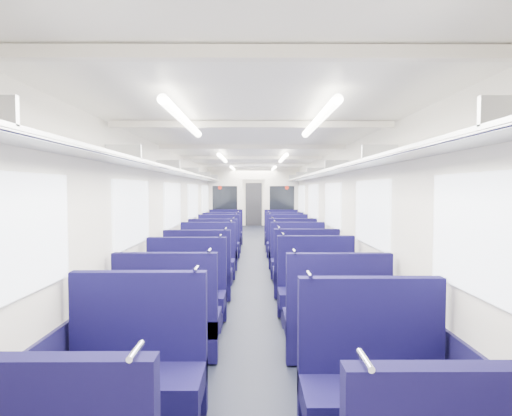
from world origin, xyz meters
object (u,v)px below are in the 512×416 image
object	(u,v)px
seat_10	(207,264)
seat_17	(284,239)
seat_11	(298,263)
seat_15	(287,245)
seat_2	(134,379)
seat_5	(335,325)
seat_8	(199,277)
seat_16	(222,240)
seat_7	(317,295)
seat_14	(219,246)
seat_19	(281,235)
seat_3	(375,393)
seat_18	(226,235)
seat_4	(169,324)
seat_13	(292,253)
seat_9	(305,275)
end_door	(254,204)
bulkhead	(253,204)
seat_12	(214,254)

from	to	relation	value
seat_10	seat_17	distance (m)	3.89
seat_11	seat_15	world-z (taller)	same
seat_2	seat_5	bearing A→B (deg)	34.04
seat_8	seat_16	world-z (taller)	same
seat_7	seat_16	world-z (taller)	same
seat_8	seat_10	xyz separation A→B (m)	(0.00, 1.15, 0.00)
seat_14	seat_19	size ratio (longest dim) A/B	1.00
seat_3	seat_11	size ratio (longest dim) A/B	1.00
seat_8	seat_16	size ratio (longest dim) A/B	1.00
seat_7	seat_11	size ratio (longest dim) A/B	1.00
seat_3	seat_18	distance (m)	9.54
seat_11	seat_14	bearing A→B (deg)	125.91
seat_7	seat_8	bearing A→B (deg)	148.02
seat_16	seat_18	bearing A→B (deg)	90.00
seat_18	seat_2	bearing A→B (deg)	-90.00
seat_4	seat_7	xyz separation A→B (m)	(1.66, 1.12, 0.00)
seat_10	seat_14	size ratio (longest dim) A/B	1.00
seat_13	seat_18	size ratio (longest dim) A/B	1.00
seat_14	seat_16	bearing A→B (deg)	90.00
seat_14	seat_18	bearing A→B (deg)	90.00
seat_10	seat_11	distance (m)	1.66
seat_9	seat_14	distance (m)	3.71
seat_3	seat_7	distance (m)	2.49
seat_13	seat_18	xyz separation A→B (m)	(-1.66, 3.47, 0.00)
seat_19	end_door	bearing A→B (deg)	96.87
seat_2	seat_4	world-z (taller)	same
seat_5	seat_7	size ratio (longest dim) A/B	1.00
seat_7	seat_19	world-z (taller)	same
bulkhead	seat_2	bearing A→B (deg)	-94.95
seat_8	seat_16	xyz separation A→B (m)	(0.00, 4.53, 0.00)
seat_4	seat_19	size ratio (longest dim) A/B	1.00
seat_12	seat_17	size ratio (longest dim) A/B	1.00
bulkhead	seat_2	world-z (taller)	bulkhead
seat_8	seat_11	xyz separation A→B (m)	(1.66, 1.17, 0.00)
seat_2	seat_16	world-z (taller)	same
seat_16	seat_17	xyz separation A→B (m)	(1.66, 0.14, 0.00)
seat_8	seat_19	distance (m)	6.01
seat_7	seat_19	distance (m)	6.81
seat_13	seat_14	world-z (taller)	same
seat_2	seat_18	bearing A→B (deg)	90.00
seat_4	seat_15	bearing A→B (deg)	73.80
seat_14	seat_19	distance (m)	2.84
seat_3	seat_5	xyz separation A→B (m)	(0.00, 1.33, 0.00)
end_door	seat_18	bearing A→B (deg)	-96.97
seat_4	seat_18	world-z (taller)	same
seat_9	seat_17	bearing A→B (deg)	90.00
seat_3	seat_13	distance (m)	5.92
seat_4	seat_17	bearing A→B (deg)	76.34
seat_10	end_door	bearing A→B (deg)	85.88
seat_2	seat_18	world-z (taller)	same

